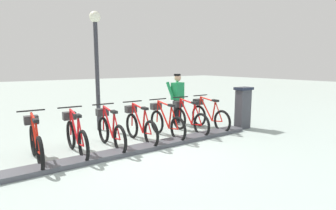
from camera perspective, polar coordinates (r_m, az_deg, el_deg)
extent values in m
plane|color=#9FADA4|center=(6.34, -4.86, -9.44)|extent=(60.00, 60.00, 0.00)
cube|color=#47474C|center=(6.33, -4.87, -9.01)|extent=(0.44, 6.43, 0.10)
cube|color=#38383D|center=(8.52, 15.72, -0.88)|extent=(0.28, 0.44, 1.20)
cube|color=#194C8C|center=(8.57, 15.03, 1.57)|extent=(0.03, 0.30, 0.40)
cube|color=black|center=(8.44, 15.89, 3.41)|extent=(0.36, 0.52, 0.08)
torus|color=black|center=(7.86, 11.51, -3.48)|extent=(0.67, 0.10, 0.67)
torus|color=black|center=(8.62, 6.62, -2.28)|extent=(0.67, 0.10, 0.67)
cylinder|color=red|center=(8.32, 8.16, -0.76)|extent=(0.60, 0.07, 0.70)
cylinder|color=red|center=(8.08, 9.75, -1.34)|extent=(0.16, 0.05, 0.61)
cylinder|color=red|center=(8.23, 8.48, 1.24)|extent=(0.69, 0.07, 0.11)
cylinder|color=red|center=(8.02, 10.44, -3.41)|extent=(0.43, 0.05, 0.09)
cylinder|color=red|center=(7.92, 10.80, -1.36)|extent=(0.33, 0.05, 0.56)
cylinder|color=red|center=(8.55, 6.78, -0.29)|extent=(0.10, 0.04, 0.62)
cube|color=black|center=(7.98, 10.11, 0.93)|extent=(0.22, 0.11, 0.06)
cylinder|color=black|center=(8.48, 6.96, 2.07)|extent=(0.05, 0.54, 0.03)
cube|color=#2D2D2D|center=(8.59, 6.46, 0.68)|extent=(0.21, 0.29, 0.18)
torus|color=black|center=(7.31, 7.19, -4.30)|extent=(0.67, 0.10, 0.67)
torus|color=black|center=(8.12, 2.39, -2.93)|extent=(0.67, 0.10, 0.67)
cylinder|color=red|center=(7.79, 3.87, -1.33)|extent=(0.60, 0.07, 0.70)
cylinder|color=red|center=(7.53, 5.43, -1.97)|extent=(0.16, 0.05, 0.61)
cylinder|color=red|center=(7.70, 4.16, 0.80)|extent=(0.69, 0.07, 0.11)
cylinder|color=red|center=(7.47, 6.13, -4.21)|extent=(0.43, 0.05, 0.09)
cylinder|color=red|center=(7.37, 6.46, -2.02)|extent=(0.33, 0.05, 0.56)
cylinder|color=red|center=(8.04, 2.53, -0.82)|extent=(0.10, 0.04, 0.62)
cube|color=black|center=(7.43, 5.75, 0.45)|extent=(0.22, 0.11, 0.06)
cylinder|color=black|center=(7.96, 2.67, 1.69)|extent=(0.05, 0.54, 0.03)
cube|color=#2D2D2D|center=(8.08, 2.21, 0.22)|extent=(0.21, 0.29, 0.18)
torus|color=black|center=(6.80, 2.17, -5.22)|extent=(0.67, 0.10, 0.67)
torus|color=black|center=(7.66, -2.38, -3.64)|extent=(0.67, 0.10, 0.67)
cylinder|color=red|center=(7.32, -1.02, -1.98)|extent=(0.60, 0.07, 0.70)
cylinder|color=red|center=(7.04, 0.47, -2.69)|extent=(0.16, 0.05, 0.61)
cylinder|color=red|center=(7.22, -0.77, 0.29)|extent=(0.69, 0.07, 0.11)
cylinder|color=red|center=(6.98, 1.16, -5.09)|extent=(0.43, 0.05, 0.09)
cylinder|color=red|center=(6.86, 1.45, -2.76)|extent=(0.33, 0.05, 0.56)
cylinder|color=red|center=(7.57, -2.27, -1.40)|extent=(0.10, 0.04, 0.62)
cube|color=black|center=(6.93, 0.75, -0.10)|extent=(0.22, 0.11, 0.06)
cylinder|color=black|center=(7.49, -2.17, 1.25)|extent=(0.05, 0.54, 0.03)
cube|color=#2D2D2D|center=(7.62, -2.59, -0.30)|extent=(0.21, 0.29, 0.18)
torus|color=black|center=(6.36, -3.61, -6.23)|extent=(0.67, 0.10, 0.67)
torus|color=black|center=(7.26, -7.71, -4.40)|extent=(0.67, 0.10, 0.67)
cylinder|color=red|center=(6.90, -6.54, -2.69)|extent=(0.60, 0.07, 0.70)
cylinder|color=red|center=(6.61, -5.20, -3.48)|extent=(0.16, 0.05, 0.61)
cylinder|color=red|center=(6.80, -6.35, -0.29)|extent=(0.69, 0.07, 0.11)
cylinder|color=red|center=(6.54, -4.53, -6.06)|extent=(0.43, 0.05, 0.09)
cylinder|color=red|center=(6.42, -4.31, -3.58)|extent=(0.33, 0.05, 0.56)
cylinder|color=red|center=(7.17, -7.66, -2.05)|extent=(0.10, 0.04, 0.62)
cube|color=black|center=(6.50, -4.99, -0.73)|extent=(0.22, 0.11, 0.06)
cylinder|color=black|center=(7.09, -7.61, 0.75)|extent=(0.05, 0.54, 0.03)
cube|color=#2D2D2D|center=(7.22, -7.96, -0.88)|extent=(0.21, 0.29, 0.18)
torus|color=black|center=(5.99, -10.22, -7.31)|extent=(0.67, 0.10, 0.67)
torus|color=black|center=(6.94, -13.62, -5.19)|extent=(0.67, 0.10, 0.67)
cylinder|color=red|center=(6.56, -12.70, -3.45)|extent=(0.60, 0.07, 0.70)
cylinder|color=red|center=(6.25, -11.59, -4.33)|extent=(0.16, 0.05, 0.61)
cylinder|color=red|center=(6.45, -12.61, -0.94)|extent=(0.69, 0.07, 0.11)
cylinder|color=red|center=(6.18, -10.99, -7.07)|extent=(0.43, 0.05, 0.09)
cylinder|color=red|center=(6.05, -10.85, -4.47)|extent=(0.33, 0.05, 0.56)
cylinder|color=red|center=(6.84, -13.63, -2.74)|extent=(0.10, 0.04, 0.62)
cube|color=black|center=(6.13, -11.48, -1.44)|extent=(0.22, 0.11, 0.06)
cylinder|color=black|center=(6.75, -13.65, 0.19)|extent=(0.05, 0.54, 0.03)
cube|color=#2D2D2D|center=(6.89, -13.90, -1.51)|extent=(0.21, 0.29, 0.18)
torus|color=black|center=(5.71, -17.61, -8.38)|extent=(0.67, 0.10, 0.67)
torus|color=black|center=(6.69, -20.06, -5.99)|extent=(0.67, 0.10, 0.67)
cylinder|color=red|center=(6.30, -19.47, -4.24)|extent=(0.60, 0.07, 0.70)
cylinder|color=red|center=(5.98, -18.67, -5.21)|extent=(0.16, 0.05, 0.61)
cylinder|color=red|center=(6.19, -19.48, -1.63)|extent=(0.69, 0.07, 0.11)
cylinder|color=red|center=(5.91, -18.16, -8.09)|extent=(0.43, 0.05, 0.09)
cylinder|color=red|center=(5.78, -18.15, -5.40)|extent=(0.33, 0.05, 0.56)
cylinder|color=red|center=(6.59, -20.13, -3.46)|extent=(0.10, 0.04, 0.62)
cube|color=black|center=(5.86, -18.68, -2.20)|extent=(0.22, 0.11, 0.06)
cylinder|color=black|center=(6.50, -20.24, -0.43)|extent=(0.05, 0.54, 0.03)
cube|color=#2D2D2D|center=(6.64, -20.35, -2.18)|extent=(0.21, 0.29, 0.18)
torus|color=black|center=(5.53, -25.66, -9.40)|extent=(0.67, 0.10, 0.67)
torus|color=black|center=(6.54, -26.90, -6.76)|extent=(0.67, 0.10, 0.67)
cylinder|color=red|center=(6.14, -26.72, -5.01)|extent=(0.60, 0.07, 0.70)
cylinder|color=red|center=(5.82, -26.30, -6.07)|extent=(0.16, 0.05, 0.61)
cylinder|color=red|center=(6.02, -26.85, -2.36)|extent=(0.69, 0.07, 0.11)
cylinder|color=red|center=(5.74, -25.93, -9.05)|extent=(0.43, 0.05, 0.09)
cylinder|color=red|center=(5.60, -26.06, -6.29)|extent=(0.33, 0.05, 0.56)
cylinder|color=red|center=(6.44, -27.06, -4.18)|extent=(0.10, 0.04, 0.62)
cube|color=black|center=(5.69, -26.45, -2.98)|extent=(0.22, 0.11, 0.06)
cylinder|color=black|center=(6.34, -27.25, -1.08)|extent=(0.05, 0.54, 0.03)
cube|color=#2D2D2D|center=(6.49, -27.22, -2.86)|extent=(0.21, 0.29, 0.18)
cube|color=white|center=(8.88, 1.29, -3.78)|extent=(0.28, 0.18, 0.10)
cube|color=white|center=(8.98, 2.76, -3.65)|extent=(0.28, 0.18, 0.10)
cylinder|color=black|center=(8.78, 1.65, -1.40)|extent=(0.15, 0.15, 0.82)
cylinder|color=black|center=(8.94, 2.43, -1.23)|extent=(0.15, 0.15, 0.82)
cube|color=#1E8A4A|center=(8.76, 2.07, 3.00)|extent=(0.36, 0.45, 0.56)
cylinder|color=#1E8A4A|center=(8.62, 0.50, 3.10)|extent=(0.35, 0.19, 0.57)
cylinder|color=#1E8A4A|center=(9.03, 2.56, 3.35)|extent=(0.35, 0.19, 0.57)
sphere|color=tan|center=(8.73, 2.08, 5.81)|extent=(0.22, 0.22, 0.22)
cylinder|color=black|center=(8.74, 1.98, 6.47)|extent=(0.22, 0.22, 0.06)
cylinder|color=#2D2D33|center=(8.15, -14.88, 5.84)|extent=(0.12, 0.12, 3.21)
sphere|color=#F2EDCC|center=(8.25, -15.37, 17.73)|extent=(0.32, 0.32, 0.32)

